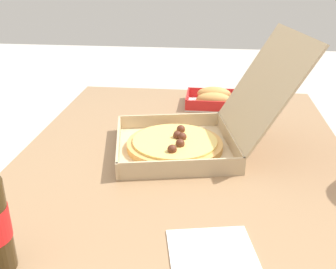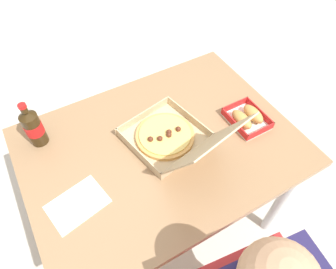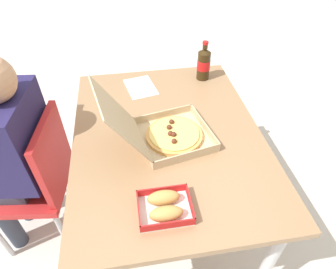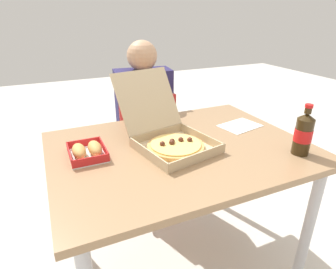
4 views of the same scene
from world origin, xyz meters
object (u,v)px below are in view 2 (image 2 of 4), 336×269
object	(u,v)px
bread_side_box	(247,117)
paper_menu	(78,204)
pizza_box_open	(172,137)
cola_bottle	(33,127)

from	to	relation	value
bread_side_box	paper_menu	bearing A→B (deg)	0.83
bread_side_box	paper_menu	world-z (taller)	bread_side_box
pizza_box_open	paper_menu	bearing A→B (deg)	8.86
bread_side_box	pizza_box_open	bearing A→B (deg)	-9.11
cola_bottle	paper_menu	world-z (taller)	cola_bottle
pizza_box_open	cola_bottle	xyz separation A→B (m)	(0.49, -0.30, 0.05)
cola_bottle	pizza_box_open	bearing A→B (deg)	148.63
pizza_box_open	cola_bottle	bearing A→B (deg)	-31.37
bread_side_box	paper_menu	distance (m)	0.81
bread_side_box	cola_bottle	bearing A→B (deg)	-22.69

